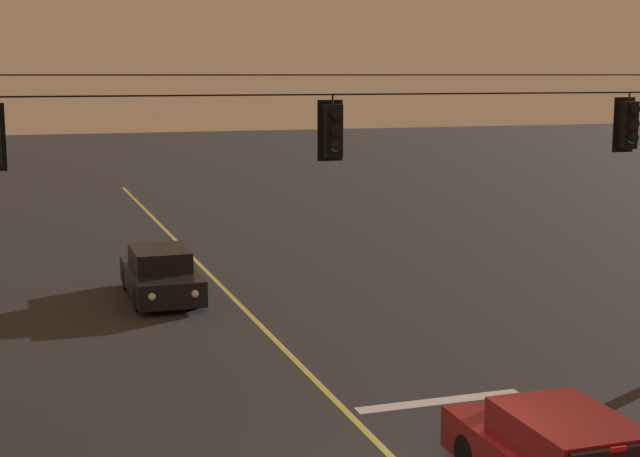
% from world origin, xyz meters
% --- Properties ---
extents(lane_centre_stripe, '(0.14, 60.00, 0.01)m').
position_xyz_m(lane_centre_stripe, '(0.00, 10.89, 0.00)').
color(lane_centre_stripe, '#D1C64C').
rests_on(lane_centre_stripe, ground).
extents(stop_bar_paint, '(3.40, 0.36, 0.01)m').
position_xyz_m(stop_bar_paint, '(1.90, 4.29, 0.00)').
color(stop_bar_paint, silver).
rests_on(stop_bar_paint, ground).
extents(signal_span_assembly, '(19.39, 0.32, 7.24)m').
position_xyz_m(signal_span_assembly, '(0.00, 4.89, 3.77)').
color(signal_span_assembly, '#423021').
rests_on(signal_span_assembly, ground).
extents(traffic_light_left_inner, '(0.48, 0.41, 1.22)m').
position_xyz_m(traffic_light_left_inner, '(-0.09, 4.87, 5.18)').
color(traffic_light_left_inner, black).
extents(traffic_light_centre, '(0.48, 0.41, 1.22)m').
position_xyz_m(traffic_light_centre, '(6.27, 4.87, 5.18)').
color(traffic_light_centre, black).
extents(car_oncoming_lead, '(1.80, 4.42, 1.39)m').
position_xyz_m(car_oncoming_lead, '(-1.91, 14.39, 0.65)').
color(car_oncoming_lead, black).
rests_on(car_oncoming_lead, ground).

